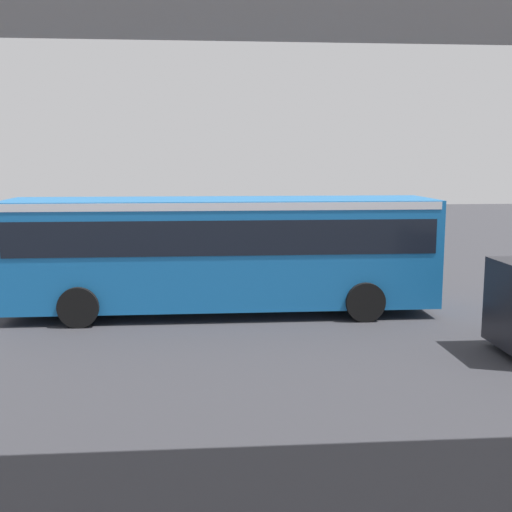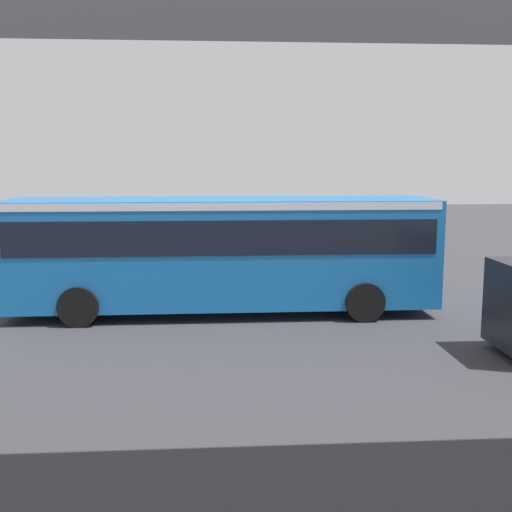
{
  "view_description": "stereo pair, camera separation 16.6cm",
  "coord_description": "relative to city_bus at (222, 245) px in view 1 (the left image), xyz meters",
  "views": [
    {
      "loc": [
        0.01,
        18.19,
        4.22
      ],
      "look_at": [
        -1.36,
        1.13,
        1.6
      ],
      "focal_mm": 44.6,
      "sensor_mm": 36.0,
      "label": 1
    },
    {
      "loc": [
        -0.16,
        18.2,
        4.22
      ],
      "look_at": [
        -1.36,
        1.13,
        1.6
      ],
      "focal_mm": 44.6,
      "sensor_mm": 36.0,
      "label": 2
    }
  ],
  "objects": [
    {
      "name": "lane_dash_left",
      "position": [
        0.45,
        -3.32,
        -1.88
      ],
      "size": [
        2.0,
        0.2,
        0.01
      ],
      "primitive_type": "cube",
      "color": "silver",
      "rests_on": "ground"
    },
    {
      "name": "ground",
      "position": [
        0.45,
        -0.96,
        -1.88
      ],
      "size": [
        80.0,
        80.0,
        0.0
      ],
      "primitive_type": "plane",
      "color": "#38383D"
    },
    {
      "name": "lane_dash_leftmost",
      "position": [
        -3.55,
        -3.32,
        -1.88
      ],
      "size": [
        2.0,
        0.2,
        0.01
      ],
      "primitive_type": "cube",
      "color": "silver",
      "rests_on": "ground"
    },
    {
      "name": "lane_dash_centre",
      "position": [
        4.45,
        -3.32,
        -1.88
      ],
      "size": [
        2.0,
        0.2,
        0.01
      ],
      "primitive_type": "cube",
      "color": "silver",
      "rests_on": "ground"
    },
    {
      "name": "traffic_sign",
      "position": [
        6.42,
        -3.76,
        0.01
      ],
      "size": [
        0.08,
        0.6,
        2.8
      ],
      "color": "slate",
      "rests_on": "ground"
    },
    {
      "name": "city_bus",
      "position": [
        0.0,
        0.0,
        0.0
      ],
      "size": [
        11.54,
        2.85,
        3.15
      ],
      "color": "#196BB7",
      "rests_on": "ground"
    },
    {
      "name": "pedestrian_overpass",
      "position": [
        0.45,
        10.82,
        3.42
      ],
      "size": [
        24.97,
        2.6,
        7.18
      ],
      "color": "#B2ADA5",
      "rests_on": "ground"
    }
  ]
}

